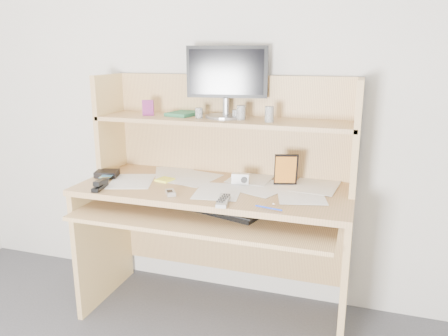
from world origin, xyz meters
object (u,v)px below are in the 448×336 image
(desk, at_px, (219,192))
(tv_remote, at_px, (223,201))
(monitor, at_px, (227,80))
(game_case, at_px, (286,170))
(keyboard, at_px, (221,209))

(desk, bearing_deg, tv_remote, -68.33)
(tv_remote, height_order, monitor, monitor)
(desk, distance_m, tv_remote, 0.35)
(game_case, height_order, monitor, monitor)
(game_case, distance_m, monitor, 0.57)
(tv_remote, distance_m, game_case, 0.42)
(keyboard, distance_m, monitor, 0.69)
(tv_remote, bearing_deg, game_case, 47.47)
(game_case, bearing_deg, keyboard, -160.02)
(game_case, relative_size, monitor, 0.39)
(keyboard, height_order, tv_remote, tv_remote)
(desk, relative_size, keyboard, 3.19)
(keyboard, bearing_deg, monitor, 119.21)
(desk, distance_m, monitor, 0.60)
(desk, xyz_separation_m, tv_remote, (0.13, -0.32, 0.07))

